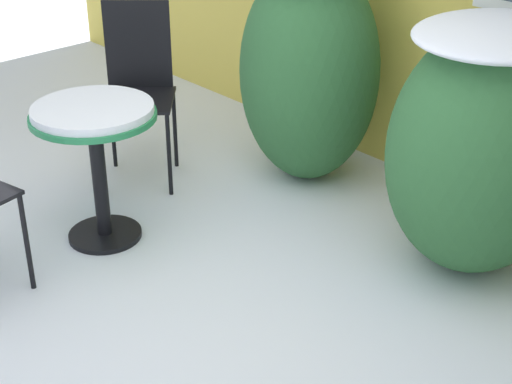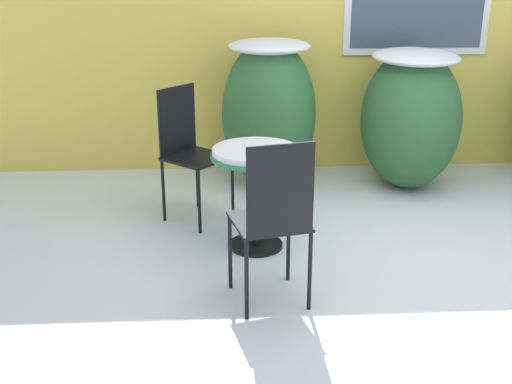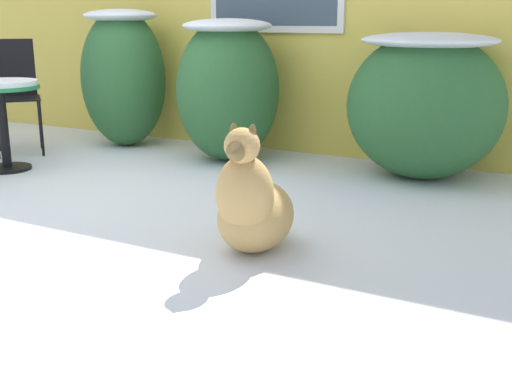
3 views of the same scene
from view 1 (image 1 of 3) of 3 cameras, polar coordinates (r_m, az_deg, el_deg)
ground_plane at (r=3.31m, az=-7.91°, el=-11.74°), size 16.00×16.00×0.00m
shrub_left at (r=4.46m, az=3.90°, el=9.14°), size 0.81×0.77×1.28m
shrub_middle at (r=3.71m, az=16.33°, el=3.44°), size 0.84×0.97×1.20m
patio_table at (r=3.88m, az=-11.63°, el=4.10°), size 0.61×0.61×0.72m
patio_chair_near_table at (r=4.54m, az=-8.60°, el=7.76°), size 0.58×0.58×1.02m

